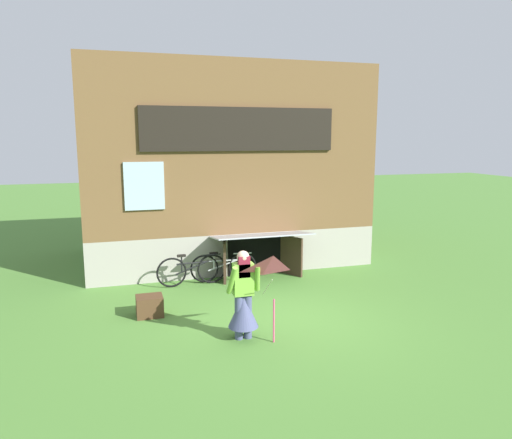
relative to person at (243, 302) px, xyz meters
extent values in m
plane|color=#4C7F33|center=(0.94, 0.70, -0.65)|extent=(60.00, 60.00, 0.00)
cube|color=#9E998E|center=(0.94, 5.90, -0.12)|extent=(7.36, 4.40, 1.06)
cube|color=brown|center=(0.94, 5.90, 2.51)|extent=(7.36, 4.40, 4.20)
cube|color=black|center=(0.94, 3.66, 2.96)|extent=(4.71, 0.08, 1.03)
cube|color=#9EB7C6|center=(0.94, 3.68, 2.96)|extent=(4.55, 0.04, 0.91)
cube|color=#9EB7C6|center=(-1.34, 3.67, 1.67)|extent=(0.90, 0.06, 1.10)
cube|color=black|center=(1.32, 3.69, -0.16)|extent=(1.40, 0.03, 0.98)
cube|color=#3D2B1E|center=(0.47, 3.40, -0.16)|extent=(0.23, 0.69, 0.98)
cube|color=#3D2B1E|center=(2.17, 3.40, -0.16)|extent=(0.39, 0.64, 0.98)
cube|color=#999EA8|center=(1.32, 3.15, 0.46)|extent=(2.33, 1.09, 0.18)
cylinder|color=#474C75|center=(-0.08, 0.00, -0.26)|extent=(0.14, 0.14, 0.78)
cylinder|color=#474C75|center=(0.08, 0.00, -0.26)|extent=(0.14, 0.14, 0.78)
cone|color=#474C75|center=(0.00, 0.00, -0.14)|extent=(0.52, 0.52, 0.59)
cube|color=#72AD38|center=(0.00, 0.00, 0.41)|extent=(0.34, 0.20, 0.56)
cylinder|color=#72AD38|center=(-0.22, -0.10, 0.44)|extent=(0.17, 0.32, 0.52)
cylinder|color=#72AD38|center=(0.22, -0.10, 0.44)|extent=(0.17, 0.32, 0.52)
cube|color=maroon|center=(0.00, -0.06, 0.64)|extent=(0.20, 0.08, 0.36)
sphere|color=#D8AD8E|center=(0.00, 0.00, 0.79)|extent=(0.21, 0.21, 0.21)
pyramid|color=#E54C7F|center=(0.36, -0.51, 0.58)|extent=(0.78, 0.60, 0.47)
cylinder|color=beige|center=(0.35, -0.25, 0.31)|extent=(0.01, 0.50, 0.41)
cylinder|color=#E54C7F|center=(0.45, -0.30, -0.27)|extent=(0.03, 0.03, 0.76)
torus|color=black|center=(0.88, 3.29, -0.31)|extent=(0.68, 0.11, 0.68)
torus|color=black|center=(-0.04, 3.38, -0.31)|extent=(0.68, 0.11, 0.68)
cylinder|color=#ADAFB5|center=(0.42, 3.33, -0.14)|extent=(0.69, 0.11, 0.04)
cylinder|color=#ADAFB5|center=(0.42, 3.33, -0.25)|extent=(0.75, 0.11, 0.28)
cylinder|color=#ADAFB5|center=(0.19, 3.36, -0.14)|extent=(0.04, 0.04, 0.38)
cube|color=black|center=(0.19, 3.36, 0.05)|extent=(0.20, 0.08, 0.05)
cylinder|color=#ADAFB5|center=(0.88, 3.29, 0.02)|extent=(0.44, 0.07, 0.03)
torus|color=black|center=(0.12, 3.28, -0.30)|extent=(0.70, 0.08, 0.70)
torus|color=black|center=(-0.83, 3.23, -0.30)|extent=(0.70, 0.08, 0.70)
cylinder|color=black|center=(-0.35, 3.25, -0.12)|extent=(0.72, 0.07, 0.04)
cylinder|color=black|center=(-0.35, 3.25, -0.24)|extent=(0.78, 0.07, 0.28)
cylinder|color=black|center=(-0.59, 3.24, -0.12)|extent=(0.04, 0.04, 0.39)
cube|color=black|center=(-0.59, 3.24, 0.08)|extent=(0.20, 0.08, 0.05)
cylinder|color=black|center=(0.12, 3.28, 0.04)|extent=(0.44, 0.05, 0.03)
cube|color=#4C331E|center=(-1.46, 1.55, -0.45)|extent=(0.51, 0.43, 0.40)
camera|label=1|loc=(-2.05, -7.54, 2.79)|focal=33.71mm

